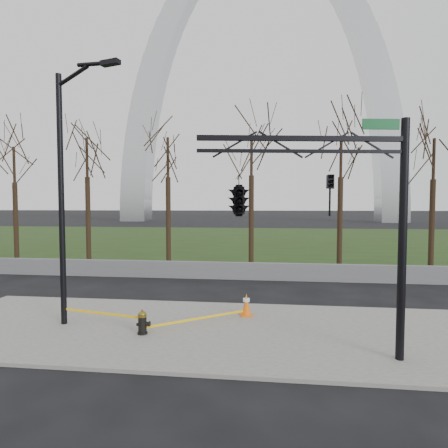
# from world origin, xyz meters

# --- Properties ---
(ground) EXTENTS (500.00, 500.00, 0.00)m
(ground) POSITION_xyz_m (0.00, 0.00, 0.00)
(ground) COLOR black
(ground) RESTS_ON ground
(sidewalk) EXTENTS (18.00, 6.00, 0.10)m
(sidewalk) POSITION_xyz_m (0.00, 0.00, 0.05)
(sidewalk) COLOR slate
(sidewalk) RESTS_ON ground
(grass_strip) EXTENTS (120.00, 40.00, 0.06)m
(grass_strip) POSITION_xyz_m (0.00, 30.00, 0.03)
(grass_strip) COLOR #1F3413
(grass_strip) RESTS_ON ground
(guardrail) EXTENTS (60.00, 0.30, 0.90)m
(guardrail) POSITION_xyz_m (0.00, 8.00, 0.45)
(guardrail) COLOR #59595B
(guardrail) RESTS_ON ground
(gateway_arch) EXTENTS (66.00, 6.00, 65.00)m
(gateway_arch) POSITION_xyz_m (0.00, 75.00, 32.50)
(gateway_arch) COLOR #B9BBC0
(gateway_arch) RESTS_ON ground
(tree_row) EXTENTS (47.75, 4.00, 8.99)m
(tree_row) POSITION_xyz_m (0.88, 12.00, 4.50)
(tree_row) COLOR black
(tree_row) RESTS_ON ground
(fire_hydrant) EXTENTS (0.45, 0.30, 0.73)m
(fire_hydrant) POSITION_xyz_m (-1.78, -0.69, 0.44)
(fire_hydrant) COLOR black
(fire_hydrant) RESTS_ON sidewalk
(traffic_cone) EXTENTS (0.50, 0.50, 0.77)m
(traffic_cone) POSITION_xyz_m (1.17, 1.46, 0.49)
(traffic_cone) COLOR orange
(traffic_cone) RESTS_ON sidewalk
(street_light) EXTENTS (2.34, 0.81, 8.21)m
(street_light) POSITION_xyz_m (-4.40, -0.14, 4.69)
(street_light) COLOR black
(street_light) RESTS_ON ground
(traffic_signal_mast) EXTENTS (5.05, 2.54, 6.00)m
(traffic_signal_mast) POSITION_xyz_m (1.94, -2.15, 4.15)
(traffic_signal_mast) COLOR black
(traffic_signal_mast) RESTS_ON ground
(caution_tape) EXTENTS (5.79, 2.16, 0.39)m
(caution_tape) POSITION_xyz_m (-1.59, 0.04, 0.41)
(caution_tape) COLOR yellow
(caution_tape) RESTS_ON ground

